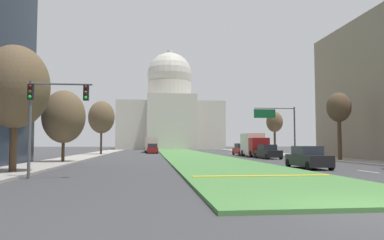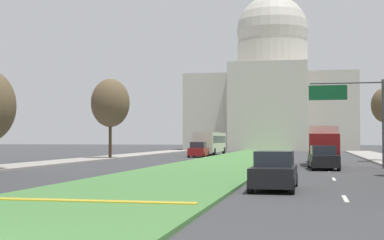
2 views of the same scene
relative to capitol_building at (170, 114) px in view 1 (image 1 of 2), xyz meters
The scene contains 20 objects.
ground_plane 52.54m from the capitol_building, 90.00° to the right, with size 260.00×260.00×0.00m, color #3D3D3F.
grass_median 57.63m from the capitol_building, 90.00° to the right, with size 8.24×93.84×0.14m, color #4C8442.
median_curb_nose 94.78m from the capitol_building, 90.00° to the right, with size 7.41×0.50×0.04m, color gold.
lane_dashes_right 63.50m from the capitol_building, 82.26° to the right, with size 0.16×62.40×0.01m.
sidewalk_left 64.46m from the capitol_building, 103.40° to the right, with size 4.00×93.84×0.15m, color #9E9991.
sidewalk_right 64.46m from the capitol_building, 76.60° to the right, with size 4.00×93.84×0.15m, color #9E9991.
capitol_building is the anchor object (origin of this frame).
traffic_light_near_left 93.72m from the capitol_building, 97.00° to the right, with size 3.34×0.35×5.20m.
overhead_guide_sign 69.37m from the capitol_building, 81.32° to the right, with size 5.43×0.20×6.50m.
street_tree_left_near 90.76m from the capitol_building, 99.02° to the right, with size 4.13×4.13×7.94m.
street_tree_left_mid 78.98m from the capitol_building, 100.26° to the right, with size 3.99×3.99×6.86m.
street_tree_right_mid 78.70m from the capitol_building, 80.09° to the right, with size 2.44×2.44×7.10m.
street_tree_left_far 56.32m from the capitol_building, 104.00° to the right, with size 4.10×4.10×8.52m.
street_tree_right_far 57.97m from the capitol_building, 75.83° to the right, with size 2.65×2.65×6.97m.
sedan_lead_stopped 87.90m from the capitol_building, 86.28° to the right, with size 1.89×4.60×1.66m.
sedan_midblock 71.74m from the capitol_building, 83.47° to the right, with size 2.20×4.63×1.69m.
sedan_distant 59.56m from the capitol_building, 82.11° to the right, with size 2.07×4.34×1.83m.
sedan_far_horizon 48.14m from the capitol_building, 96.77° to the right, with size 2.13×4.77×1.77m.
box_truck_delivery 65.38m from the capitol_building, 82.68° to the right, with size 2.40×6.40×3.20m.
city_bus 39.54m from the capitol_building, 98.48° to the right, with size 2.62×11.00×2.95m.
Camera 1 is at (-5.86, -9.31, 1.88)m, focal length 34.01 mm.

